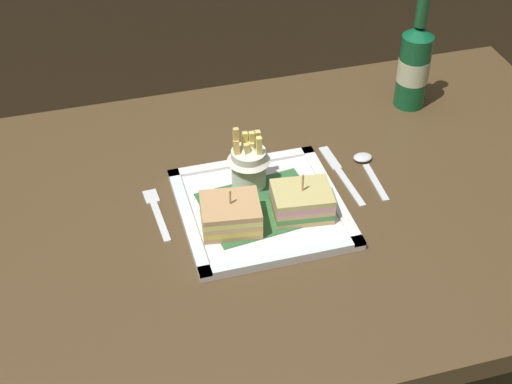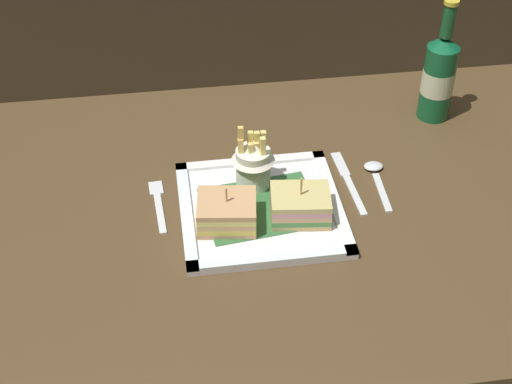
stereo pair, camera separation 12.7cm
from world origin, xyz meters
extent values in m
cube|color=#4C3821|center=(0.00, 0.00, 0.73)|extent=(1.36, 0.80, 0.04)
cylinder|color=brown|center=(0.60, 0.32, 0.35)|extent=(0.08, 0.08, 0.71)
cube|color=white|center=(0.01, -0.01, 0.75)|extent=(0.27, 0.27, 0.01)
cube|color=#316535|center=(0.01, -0.01, 0.76)|extent=(0.21, 0.17, 0.00)
cube|color=white|center=(0.01, -0.14, 0.76)|extent=(0.27, 0.02, 0.01)
cube|color=white|center=(0.01, 0.11, 0.76)|extent=(0.27, 0.02, 0.01)
cube|color=white|center=(-0.11, -0.01, 0.76)|extent=(0.02, 0.27, 0.01)
cube|color=white|center=(0.14, -0.01, 0.76)|extent=(0.02, 0.27, 0.01)
cube|color=tan|center=(-0.05, -0.04, 0.76)|extent=(0.11, 0.09, 0.01)
cube|color=gold|center=(-0.05, -0.04, 0.77)|extent=(0.11, 0.09, 0.01)
cube|color=tan|center=(-0.05, -0.04, 0.78)|extent=(0.11, 0.09, 0.01)
cube|color=#E3D570|center=(-0.05, -0.04, 0.79)|extent=(0.11, 0.09, 0.01)
cube|color=tan|center=(-0.05, -0.04, 0.80)|extent=(0.11, 0.09, 0.01)
cylinder|color=tan|center=(-0.05, -0.04, 0.79)|extent=(0.00, 0.00, 0.08)
cube|color=tan|center=(0.08, -0.04, 0.76)|extent=(0.11, 0.09, 0.01)
cube|color=#4E8C44|center=(0.08, -0.04, 0.77)|extent=(0.11, 0.09, 0.01)
cube|color=tan|center=(0.08, -0.04, 0.78)|extent=(0.11, 0.09, 0.01)
cube|color=#D6969D|center=(0.08, -0.04, 0.79)|extent=(0.11, 0.09, 0.01)
cube|color=tan|center=(0.08, -0.04, 0.80)|extent=(0.11, 0.09, 0.01)
cylinder|color=tan|center=(0.08, -0.04, 0.80)|extent=(0.00, 0.00, 0.08)
cylinder|color=silver|center=(0.01, 0.05, 0.79)|extent=(0.06, 0.06, 0.07)
cone|color=white|center=(0.01, 0.05, 0.83)|extent=(0.08, 0.08, 0.03)
cube|color=#F8DD78|center=(0.03, 0.04, 0.83)|extent=(0.01, 0.01, 0.07)
cube|color=#E6D56B|center=(0.01, 0.07, 0.83)|extent=(0.01, 0.01, 0.06)
cube|color=#E2C274|center=(0.02, 0.06, 0.82)|extent=(0.01, 0.01, 0.05)
cube|color=#E8CE69|center=(0.02, 0.06, 0.83)|extent=(0.01, 0.01, 0.06)
cube|color=#E1B65C|center=(-0.01, 0.05, 0.83)|extent=(0.01, 0.02, 0.06)
cube|color=#E1BA5D|center=(-0.01, 0.06, 0.84)|extent=(0.01, 0.01, 0.08)
cube|color=#D6BF65|center=(0.01, 0.05, 0.82)|extent=(0.01, 0.01, 0.05)
cube|color=#E2CC6F|center=(0.03, 0.07, 0.83)|extent=(0.01, 0.01, 0.06)
cube|color=#F9D984|center=(0.02, 0.07, 0.82)|extent=(0.02, 0.01, 0.05)
cylinder|color=#14572E|center=(0.40, 0.23, 0.82)|extent=(0.06, 0.06, 0.15)
cone|color=#0F5632|center=(0.40, 0.23, 0.91)|extent=(0.06, 0.06, 0.02)
cylinder|color=#18502A|center=(0.40, 0.23, 0.95)|extent=(0.02, 0.02, 0.07)
cylinder|color=beige|center=(0.40, 0.23, 0.83)|extent=(0.06, 0.06, 0.05)
cube|color=silver|center=(-0.16, 0.01, 0.75)|extent=(0.02, 0.10, 0.00)
cube|color=silver|center=(-0.16, 0.08, 0.75)|extent=(0.03, 0.04, 0.00)
cube|color=silver|center=(0.18, 0.01, 0.75)|extent=(0.02, 0.11, 0.00)
cube|color=silver|center=(0.18, 0.10, 0.75)|extent=(0.02, 0.07, 0.00)
cube|color=silver|center=(0.23, 0.01, 0.75)|extent=(0.02, 0.11, 0.00)
ellipsoid|color=silver|center=(0.24, 0.08, 0.75)|extent=(0.04, 0.03, 0.01)
camera|label=1|loc=(-0.26, -0.95, 1.60)|focal=53.38mm
camera|label=2|loc=(-0.13, -0.98, 1.60)|focal=53.38mm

